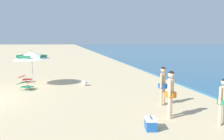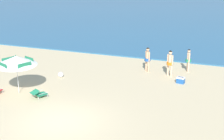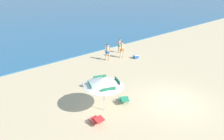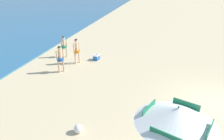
# 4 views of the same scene
# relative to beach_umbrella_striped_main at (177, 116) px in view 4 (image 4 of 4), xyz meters

# --- Properties ---
(ground_plane) EXTENTS (800.00, 800.00, 0.00)m
(ground_plane) POSITION_rel_beach_umbrella_striped_main_xyz_m (4.03, -2.39, -1.99)
(ground_plane) COLOR #D1BA8E
(beach_umbrella_striped_main) EXTENTS (3.34, 3.34, 2.32)m
(beach_umbrella_striped_main) POSITION_rel_beach_umbrella_striped_main_xyz_m (0.00, 0.00, 0.00)
(beach_umbrella_striped_main) COLOR silver
(beach_umbrella_striped_main) RESTS_ON ground
(lounge_chair_beside_umbrella) EXTENTS (0.89, 1.01, 0.51)m
(lounge_chair_beside_umbrella) POSITION_rel_beach_umbrella_striped_main_xyz_m (1.50, -0.21, -1.71)
(lounge_chair_beside_umbrella) COLOR #1E7F56
(lounge_chair_beside_umbrella) RESTS_ON ground
(person_standing_near_shore) EXTENTS (0.43, 0.43, 1.74)m
(person_standing_near_shore) POSITION_rel_beach_umbrella_striped_main_xyz_m (5.99, 6.59, -0.98)
(person_standing_near_shore) COLOR #D8A87F
(person_standing_near_shore) RESTS_ON ground
(person_standing_beside) EXTENTS (0.46, 0.44, 1.78)m
(person_standing_beside) POSITION_rel_beach_umbrella_striped_main_xyz_m (7.64, 6.16, -0.96)
(person_standing_beside) COLOR beige
(person_standing_beside) RESTS_ON ground
(person_wading_in) EXTENTS (0.40, 0.46, 1.62)m
(person_wading_in) POSITION_rel_beach_umbrella_striped_main_xyz_m (8.66, 7.60, -1.05)
(person_wading_in) COLOR beige
(person_wading_in) RESTS_ON ground
(cooler_box) EXTENTS (0.55, 0.43, 0.43)m
(cooler_box) POSITION_rel_beach_umbrella_striped_main_xyz_m (8.59, 5.03, -1.78)
(cooler_box) COLOR #1E56A8
(cooler_box) RESTS_ON ground
(beach_ball) EXTENTS (0.35, 0.35, 0.35)m
(beach_ball) POSITION_rel_beach_umbrella_striped_main_xyz_m (0.88, 3.39, -1.81)
(beach_ball) COLOR white
(beach_ball) RESTS_ON ground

